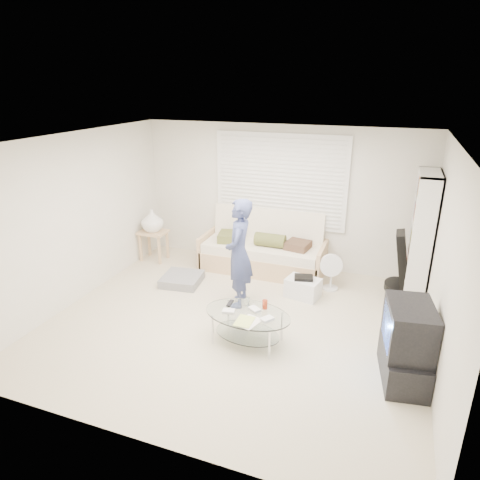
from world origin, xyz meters
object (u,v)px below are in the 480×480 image
at_px(bookshelf, 421,238).
at_px(futon_sofa, 263,251).
at_px(coffee_table, 248,319).
at_px(tv_unit, 406,344).

bearing_deg(bookshelf, futon_sofa, 175.65).
xyz_separation_m(bookshelf, coffee_table, (-2.00, -2.05, -0.65)).
height_order(futon_sofa, bookshelf, bookshelf).
distance_m(futon_sofa, tv_unit, 3.32).
bearing_deg(bookshelf, coffee_table, -134.25).
relative_size(futon_sofa, bookshelf, 1.10).
bearing_deg(tv_unit, bookshelf, 86.64).
relative_size(futon_sofa, tv_unit, 2.33).
distance_m(futon_sofa, coffee_table, 2.30).
height_order(futon_sofa, coffee_table, futon_sofa).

